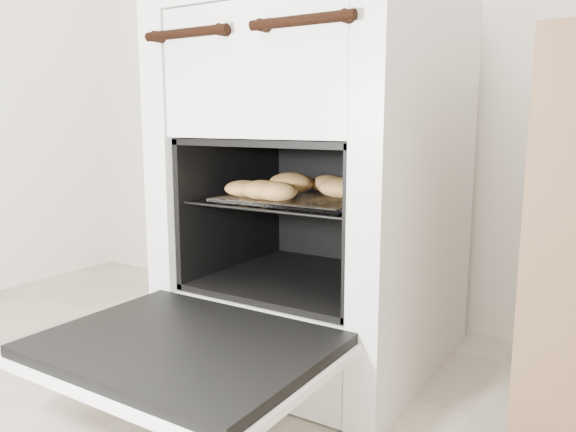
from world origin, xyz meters
name	(u,v)px	position (x,y,z in m)	size (l,w,h in m)	color
stove	(319,188)	(-0.13, 1.14, 0.48)	(0.64, 0.72, 0.99)	silver
oven_door	(184,349)	(-0.13, 0.60, 0.22)	(0.58, 0.45, 0.04)	black
oven_rack	(306,199)	(-0.13, 1.07, 0.46)	(0.47, 0.45, 0.01)	black
foil_sheet	(301,198)	(-0.13, 1.05, 0.47)	(0.37, 0.32, 0.01)	silver
baked_rolls	(296,187)	(-0.14, 1.04, 0.50)	(0.36, 0.35, 0.06)	tan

